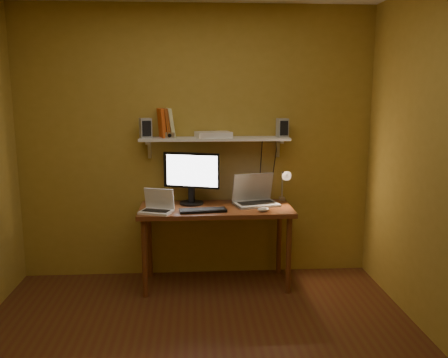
{
  "coord_description": "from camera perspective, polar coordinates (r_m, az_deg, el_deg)",
  "views": [
    {
      "loc": [
        -0.03,
        -2.96,
        1.81
      ],
      "look_at": [
        0.24,
        1.18,
        1.03
      ],
      "focal_mm": 38.0,
      "sensor_mm": 36.0,
      "label": 1
    }
  ],
  "objects": [
    {
      "name": "room",
      "position": [
        3.0,
        -3.09,
        0.83
      ],
      "size": [
        3.44,
        3.24,
        2.64
      ],
      "color": "#532F15",
      "rests_on": "ground"
    },
    {
      "name": "desk",
      "position": [
        4.39,
        -0.98,
        -4.5
      ],
      "size": [
        1.4,
        0.6,
        0.75
      ],
      "color": "#622B17",
      "rests_on": "ground"
    },
    {
      "name": "wall_shelf",
      "position": [
        4.46,
        -1.13,
        4.81
      ],
      "size": [
        1.4,
        0.25,
        0.21
      ],
      "color": "white",
      "rests_on": "room"
    },
    {
      "name": "monitor",
      "position": [
        4.45,
        -3.95,
        0.43
      ],
      "size": [
        0.52,
        0.29,
        0.49
      ],
      "rotation": [
        0.0,
        0.0,
        -0.33
      ],
      "color": "black",
      "rests_on": "desk"
    },
    {
      "name": "laptop",
      "position": [
        4.49,
        3.71,
        -2.07
      ],
      "size": [
        0.45,
        0.37,
        0.29
      ],
      "rotation": [
        0.0,
        0.0,
        0.24
      ],
      "color": "#999DA2",
      "rests_on": "desk"
    },
    {
      "name": "netbook",
      "position": [
        4.23,
        -8.0,
        -3.2
      ],
      "size": [
        0.32,
        0.27,
        0.21
      ],
      "rotation": [
        0.0,
        0.0,
        -0.33
      ],
      "color": "white",
      "rests_on": "desk"
    },
    {
      "name": "keyboard",
      "position": [
        4.22,
        -2.55,
        -3.79
      ],
      "size": [
        0.43,
        0.18,
        0.02
      ],
      "primitive_type": "cube",
      "rotation": [
        0.0,
        0.0,
        0.11
      ],
      "color": "black",
      "rests_on": "desk"
    },
    {
      "name": "mouse",
      "position": [
        4.22,
        4.76,
        -3.67
      ],
      "size": [
        0.12,
        0.09,
        0.04
      ],
      "primitive_type": "ellipsoid",
      "rotation": [
        0.0,
        0.0,
        0.17
      ],
      "color": "white",
      "rests_on": "desk"
    },
    {
      "name": "desk_lamp",
      "position": [
        4.53,
        7.31,
        -0.31
      ],
      "size": [
        0.09,
        0.23,
        0.38
      ],
      "color": "silver",
      "rests_on": "desk"
    },
    {
      "name": "speaker_left",
      "position": [
        4.46,
        -9.42,
        6.06
      ],
      "size": [
        0.13,
        0.13,
        0.18
      ],
      "primitive_type": "cube",
      "rotation": [
        0.0,
        0.0,
        0.31
      ],
      "color": "#999DA2",
      "rests_on": "wall_shelf"
    },
    {
      "name": "speaker_right",
      "position": [
        4.53,
        7.03,
        6.14
      ],
      "size": [
        0.11,
        0.11,
        0.17
      ],
      "primitive_type": "cube",
      "rotation": [
        0.0,
        0.0,
        0.15
      ],
      "color": "#999DA2",
      "rests_on": "wall_shelf"
    },
    {
      "name": "books",
      "position": [
        4.47,
        -7.03,
        6.7
      ],
      "size": [
        0.18,
        0.2,
        0.27
      ],
      "color": "#D75219",
      "rests_on": "wall_shelf"
    },
    {
      "name": "shelf_camera",
      "position": [
        4.4,
        -6.53,
        5.24
      ],
      "size": [
        0.09,
        0.05,
        0.05
      ],
      "color": "silver",
      "rests_on": "wall_shelf"
    },
    {
      "name": "router",
      "position": [
        4.46,
        -1.29,
        5.37
      ],
      "size": [
        0.36,
        0.28,
        0.05
      ],
      "primitive_type": "cube",
      "rotation": [
        0.0,
        0.0,
        0.23
      ],
      "color": "white",
      "rests_on": "wall_shelf"
    }
  ]
}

